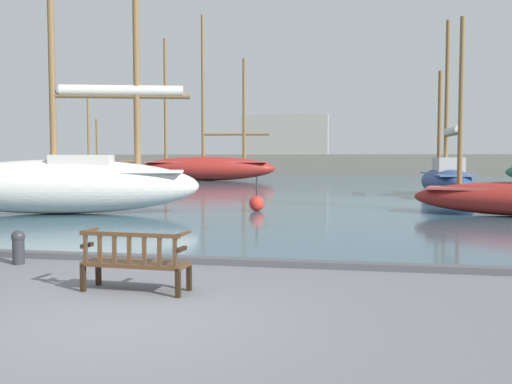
{
  "coord_description": "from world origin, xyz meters",
  "views": [
    {
      "loc": [
        2.94,
        -6.54,
        2.02
      ],
      "look_at": [
        -0.22,
        10.0,
        1.0
      ],
      "focal_mm": 40.0,
      "sensor_mm": 36.0,
      "label": 1
    }
  ],
  "objects_px": {
    "sailboat_mid_starboard": "(63,178)",
    "mooring_bollard": "(18,245)",
    "channel_buoy": "(257,203)",
    "sailboat_far_starboard": "(207,166)",
    "sailboat_far_port": "(88,181)",
    "sailboat_outer_port": "(446,178)",
    "park_bench": "(135,261)"
  },
  "relations": [
    {
      "from": "sailboat_far_starboard",
      "to": "sailboat_far_port",
      "type": "bearing_deg",
      "value": -102.02
    },
    {
      "from": "mooring_bollard",
      "to": "channel_buoy",
      "type": "distance_m",
      "value": 10.86
    },
    {
      "from": "park_bench",
      "to": "sailboat_far_starboard",
      "type": "relative_size",
      "value": 0.12
    },
    {
      "from": "sailboat_outer_port",
      "to": "channel_buoy",
      "type": "height_order",
      "value": "sailboat_outer_port"
    },
    {
      "from": "mooring_bollard",
      "to": "sailboat_mid_starboard",
      "type": "bearing_deg",
      "value": 114.41
    },
    {
      "from": "park_bench",
      "to": "sailboat_mid_starboard",
      "type": "bearing_deg",
      "value": 124.29
    },
    {
      "from": "sailboat_far_starboard",
      "to": "mooring_bollard",
      "type": "xyz_separation_m",
      "value": [
        6.66,
        -36.71,
        -0.95
      ]
    },
    {
      "from": "channel_buoy",
      "to": "sailboat_far_starboard",
      "type": "bearing_deg",
      "value": 109.49
    },
    {
      "from": "park_bench",
      "to": "sailboat_far_starboard",
      "type": "bearing_deg",
      "value": 104.2
    },
    {
      "from": "sailboat_mid_starboard",
      "to": "channel_buoy",
      "type": "xyz_separation_m",
      "value": [
        6.41,
        2.16,
        -0.95
      ]
    },
    {
      "from": "sailboat_outer_port",
      "to": "channel_buoy",
      "type": "xyz_separation_m",
      "value": [
        -7.82,
        -9.36,
        -0.64
      ]
    },
    {
      "from": "sailboat_far_starboard",
      "to": "channel_buoy",
      "type": "xyz_separation_m",
      "value": [
        9.26,
        -26.17,
        -0.95
      ]
    },
    {
      "from": "sailboat_far_port",
      "to": "sailboat_far_starboard",
      "type": "relative_size",
      "value": 0.43
    },
    {
      "from": "park_bench",
      "to": "sailboat_far_port",
      "type": "height_order",
      "value": "sailboat_far_port"
    },
    {
      "from": "sailboat_outer_port",
      "to": "mooring_bollard",
      "type": "xyz_separation_m",
      "value": [
        -10.43,
        -19.9,
        -0.64
      ]
    },
    {
      "from": "park_bench",
      "to": "sailboat_far_port",
      "type": "bearing_deg",
      "value": 118.63
    },
    {
      "from": "sailboat_mid_starboard",
      "to": "sailboat_outer_port",
      "type": "xyz_separation_m",
      "value": [
        14.23,
        11.52,
        -0.31
      ]
    },
    {
      "from": "sailboat_mid_starboard",
      "to": "channel_buoy",
      "type": "height_order",
      "value": "sailboat_mid_starboard"
    },
    {
      "from": "park_bench",
      "to": "mooring_bollard",
      "type": "bearing_deg",
      "value": 151.23
    },
    {
      "from": "sailboat_far_port",
      "to": "park_bench",
      "type": "bearing_deg",
      "value": -61.37
    },
    {
      "from": "sailboat_mid_starboard",
      "to": "sailboat_far_starboard",
      "type": "bearing_deg",
      "value": 95.75
    },
    {
      "from": "sailboat_far_starboard",
      "to": "sailboat_mid_starboard",
      "type": "bearing_deg",
      "value": -84.25
    },
    {
      "from": "sailboat_far_starboard",
      "to": "mooring_bollard",
      "type": "height_order",
      "value": "sailboat_far_starboard"
    },
    {
      "from": "park_bench",
      "to": "sailboat_far_starboard",
      "type": "height_order",
      "value": "sailboat_far_starboard"
    },
    {
      "from": "park_bench",
      "to": "sailboat_mid_starboard",
      "type": "relative_size",
      "value": 0.12
    },
    {
      "from": "sailboat_mid_starboard",
      "to": "mooring_bollard",
      "type": "bearing_deg",
      "value": -65.59
    },
    {
      "from": "sailboat_outer_port",
      "to": "sailboat_far_starboard",
      "type": "bearing_deg",
      "value": 135.47
    },
    {
      "from": "sailboat_mid_starboard",
      "to": "sailboat_outer_port",
      "type": "bearing_deg",
      "value": 38.98
    },
    {
      "from": "sailboat_far_port",
      "to": "sailboat_outer_port",
      "type": "height_order",
      "value": "sailboat_outer_port"
    },
    {
      "from": "sailboat_far_port",
      "to": "sailboat_far_starboard",
      "type": "xyz_separation_m",
      "value": [
        3.15,
        14.82,
        0.71
      ]
    },
    {
      "from": "sailboat_mid_starboard",
      "to": "channel_buoy",
      "type": "distance_m",
      "value": 6.83
    },
    {
      "from": "park_bench",
      "to": "mooring_bollard",
      "type": "xyz_separation_m",
      "value": [
        -3.05,
        1.68,
        -0.11
      ]
    }
  ]
}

